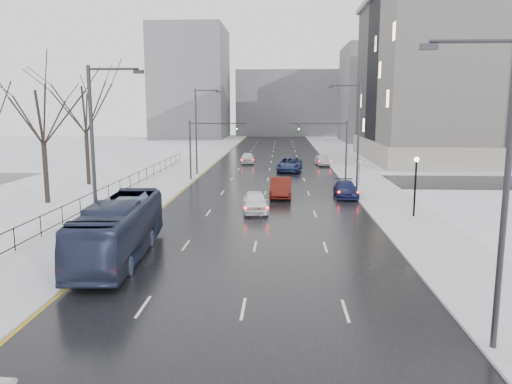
% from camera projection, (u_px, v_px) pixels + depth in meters
% --- Properties ---
extents(road, '(16.00, 150.00, 0.04)m').
position_uv_depth(road, '(270.00, 168.00, 65.93)').
color(road, black).
rests_on(road, ground).
extents(cross_road, '(130.00, 10.00, 0.04)m').
position_uv_depth(cross_road, '(268.00, 181.00, 54.12)').
color(cross_road, black).
rests_on(cross_road, ground).
extents(sidewalk_left, '(5.00, 150.00, 0.16)m').
position_uv_depth(sidewalk_left, '(191.00, 167.00, 66.44)').
color(sidewalk_left, silver).
rests_on(sidewalk_left, ground).
extents(sidewalk_right, '(5.00, 150.00, 0.16)m').
position_uv_depth(sidewalk_right, '(350.00, 168.00, 65.40)').
color(sidewalk_right, silver).
rests_on(sidewalk_right, ground).
extents(park_strip, '(14.00, 150.00, 0.12)m').
position_uv_depth(park_strip, '(121.00, 166.00, 66.92)').
color(park_strip, white).
rests_on(park_strip, ground).
extents(tree_park_d, '(8.75, 8.75, 12.50)m').
position_uv_depth(tree_park_d, '(48.00, 204.00, 41.22)').
color(tree_park_d, black).
rests_on(tree_park_d, ground).
extents(tree_park_e, '(9.45, 9.45, 13.50)m').
position_uv_depth(tree_park_e, '(89.00, 185.00, 51.08)').
color(tree_park_e, black).
rests_on(tree_park_e, ground).
extents(iron_fence, '(0.06, 70.00, 1.30)m').
position_uv_depth(iron_fence, '(86.00, 203.00, 36.89)').
color(iron_fence, black).
rests_on(iron_fence, sidewalk_left).
extents(streetlight_r_near, '(2.95, 0.25, 10.00)m').
position_uv_depth(streetlight_r_near, '(499.00, 182.00, 15.36)').
color(streetlight_r_near, '#2D2D33').
rests_on(streetlight_r_near, ground).
extents(streetlight_r_mid, '(2.95, 0.25, 10.00)m').
position_uv_depth(streetlight_r_mid, '(356.00, 133.00, 44.90)').
color(streetlight_r_mid, '#2D2D33').
rests_on(streetlight_r_mid, ground).
extents(streetlight_l_near, '(2.95, 0.25, 10.00)m').
position_uv_depth(streetlight_l_near, '(97.00, 151.00, 26.01)').
color(streetlight_l_near, '#2D2D33').
rests_on(streetlight_l_near, ground).
extents(streetlight_l_far, '(2.95, 0.25, 10.00)m').
position_uv_depth(streetlight_l_far, '(198.00, 127.00, 57.52)').
color(streetlight_l_far, '#2D2D33').
rests_on(streetlight_l_far, ground).
extents(lamppost_r_mid, '(0.36, 0.36, 4.28)m').
position_uv_depth(lamppost_r_mid, '(416.00, 178.00, 35.36)').
color(lamppost_r_mid, black).
rests_on(lamppost_r_mid, sidewalk_right).
extents(mast_signal_right, '(6.10, 0.33, 6.50)m').
position_uv_depth(mast_signal_right, '(336.00, 143.00, 53.07)').
color(mast_signal_right, '#2D2D33').
rests_on(mast_signal_right, ground).
extents(mast_signal_left, '(6.10, 0.33, 6.50)m').
position_uv_depth(mast_signal_left, '(200.00, 143.00, 53.79)').
color(mast_signal_left, '#2D2D33').
rests_on(mast_signal_left, ground).
extents(no_uturn_sign, '(0.60, 0.06, 2.70)m').
position_uv_depth(no_uturn_sign, '(359.00, 165.00, 49.34)').
color(no_uturn_sign, '#2D2D33').
rests_on(no_uturn_sign, sidewalk_right).
extents(civic_building, '(41.00, 31.00, 24.80)m').
position_uv_depth(civic_building, '(507.00, 85.00, 74.14)').
color(civic_building, gray).
rests_on(civic_building, ground).
extents(bldg_far_right, '(24.00, 20.00, 22.00)m').
position_uv_depth(bldg_far_right, '(395.00, 94.00, 116.86)').
color(bldg_far_right, slate).
rests_on(bldg_far_right, ground).
extents(bldg_far_left, '(18.00, 22.00, 28.00)m').
position_uv_depth(bldg_far_left, '(191.00, 83.00, 128.69)').
color(bldg_far_left, slate).
rests_on(bldg_far_left, ground).
extents(bldg_far_center, '(30.00, 18.00, 18.00)m').
position_uv_depth(bldg_far_center, '(290.00, 104.00, 143.00)').
color(bldg_far_center, slate).
rests_on(bldg_far_center, ground).
extents(bus, '(3.24, 11.15, 3.07)m').
position_uv_depth(bus, '(119.00, 229.00, 26.11)').
color(bus, '#262E4B').
rests_on(bus, road).
extents(sedan_center_near, '(2.26, 4.75, 1.57)m').
position_uv_depth(sedan_center_near, '(255.00, 202.00, 37.81)').
color(sedan_center_near, white).
rests_on(sedan_center_near, road).
extents(sedan_right_near, '(1.96, 5.28, 1.72)m').
position_uv_depth(sedan_right_near, '(281.00, 187.00, 44.04)').
color(sedan_right_near, '#4E130D').
rests_on(sedan_right_near, road).
extents(sedan_right_cross, '(3.40, 6.41, 1.72)m').
position_uv_depth(sedan_right_cross, '(290.00, 165.00, 61.76)').
color(sedan_right_cross, navy).
rests_on(sedan_right_cross, road).
extents(sedan_right_far, '(2.03, 4.83, 1.39)m').
position_uv_depth(sedan_right_far, '(346.00, 189.00, 44.14)').
color(sedan_right_far, '#191D4C').
rests_on(sedan_right_far, road).
extents(sedan_center_far, '(2.13, 4.69, 1.56)m').
position_uv_depth(sedan_center_far, '(247.00, 158.00, 70.64)').
color(sedan_center_far, silver).
rests_on(sedan_center_far, road).
extents(sedan_right_distant, '(1.92, 4.22, 1.34)m').
position_uv_depth(sedan_right_distant, '(322.00, 160.00, 68.29)').
color(sedan_right_distant, gray).
rests_on(sedan_right_distant, road).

